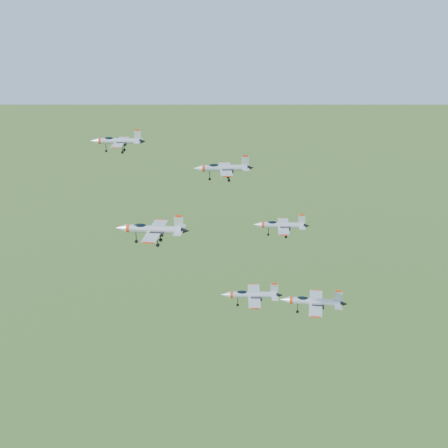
# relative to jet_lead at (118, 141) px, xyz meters

# --- Properties ---
(jet_lead) EXTENTS (12.04, 10.04, 3.22)m
(jet_lead) POSITION_rel_jet_lead_xyz_m (0.00, 0.00, 0.00)
(jet_lead) COLOR silver
(jet_left_high) EXTENTS (11.49, 9.70, 3.10)m
(jet_left_high) POSITION_rel_jet_lead_xyz_m (25.29, -12.87, -1.21)
(jet_left_high) COLOR silver
(jet_right_high) EXTENTS (12.46, 10.30, 3.33)m
(jet_right_high) POSITION_rel_jet_lead_xyz_m (17.17, -33.27, -6.41)
(jet_right_high) COLOR silver
(jet_left_low) EXTENTS (10.92, 9.08, 2.92)m
(jet_left_low) POSITION_rel_jet_lead_xyz_m (36.60, -12.76, -12.02)
(jet_left_low) COLOR silver
(jet_right_low) EXTENTS (10.66, 8.92, 2.85)m
(jet_right_low) POSITION_rel_jet_lead_xyz_m (33.45, -30.53, -18.32)
(jet_right_low) COLOR silver
(jet_trail) EXTENTS (13.21, 10.87, 3.54)m
(jet_trail) POSITION_rel_jet_lead_xyz_m (43.54, -15.52, -26.44)
(jet_trail) COLOR silver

